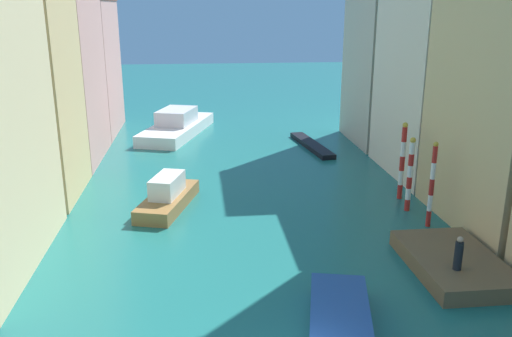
# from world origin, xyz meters

# --- Properties ---
(ground_plane) EXTENTS (154.00, 154.00, 0.00)m
(ground_plane) POSITION_xyz_m (0.00, 24.50, 0.00)
(ground_plane) COLOR #1E6B66
(building_left_2) EXTENTS (6.76, 7.50, 15.42)m
(building_left_2) POSITION_xyz_m (-13.95, 19.60, 7.72)
(building_left_2) COLOR #DBB77A
(building_left_2) RESTS_ON ground
(building_left_3) EXTENTS (6.76, 9.44, 19.30)m
(building_left_3) POSITION_xyz_m (-13.95, 28.05, 9.66)
(building_left_3) COLOR tan
(building_left_3) RESTS_ON ground
(building_left_4) EXTENTS (6.76, 9.80, 12.55)m
(building_left_4) POSITION_xyz_m (-13.95, 37.66, 6.28)
(building_left_4) COLOR tan
(building_left_4) RESTS_ON ground
(building_right_2) EXTENTS (6.76, 9.58, 13.96)m
(building_right_2) POSITION_xyz_m (13.95, 21.62, 6.99)
(building_right_2) COLOR beige
(building_right_2) RESTS_ON ground
(building_right_3) EXTENTS (6.76, 8.78, 18.45)m
(building_right_3) POSITION_xyz_m (13.95, 31.16, 9.24)
(building_right_3) COLOR #BCB299
(building_right_3) RESTS_ON ground
(waterfront_dock) EXTENTS (3.81, 6.17, 0.75)m
(waterfront_dock) POSITION_xyz_m (8.43, 6.90, 0.37)
(waterfront_dock) COLOR brown
(waterfront_dock) RESTS_ON ground
(person_on_dock) EXTENTS (0.36, 0.36, 1.53)m
(person_on_dock) POSITION_xyz_m (7.91, 5.62, 1.46)
(person_on_dock) COLOR black
(person_on_dock) RESTS_ON waterfront_dock
(mooring_pole_0) EXTENTS (0.28, 0.28, 4.80)m
(mooring_pole_0) POSITION_xyz_m (9.43, 11.98, 2.45)
(mooring_pole_0) COLOR red
(mooring_pole_0) RESTS_ON ground
(mooring_pole_1) EXTENTS (0.34, 0.34, 4.46)m
(mooring_pole_1) POSITION_xyz_m (9.18, 14.40, 2.28)
(mooring_pole_1) COLOR red
(mooring_pole_1) RESTS_ON ground
(mooring_pole_2) EXTENTS (0.34, 0.34, 4.90)m
(mooring_pole_2) POSITION_xyz_m (9.49, 16.44, 2.50)
(mooring_pole_2) COLOR red
(mooring_pole_2) RESTS_ON ground
(vaporetto_white) EXTENTS (7.14, 12.29, 2.42)m
(vaporetto_white) POSITION_xyz_m (-4.97, 35.77, 0.84)
(vaporetto_white) COLOR white
(vaporetto_white) RESTS_ON ground
(gondola_black) EXTENTS (2.30, 8.37, 0.40)m
(gondola_black) POSITION_xyz_m (6.65, 29.61, 0.20)
(gondola_black) COLOR black
(gondola_black) RESTS_ON ground
(motorboat_0) EXTENTS (3.76, 6.53, 2.00)m
(motorboat_0) POSITION_xyz_m (-4.94, 16.45, 0.72)
(motorboat_0) COLOR olive
(motorboat_0) RESTS_ON ground
(motorboat_1) EXTENTS (3.48, 6.32, 0.89)m
(motorboat_1) POSITION_xyz_m (1.95, 2.57, 0.45)
(motorboat_1) COLOR #234C93
(motorboat_1) RESTS_ON ground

